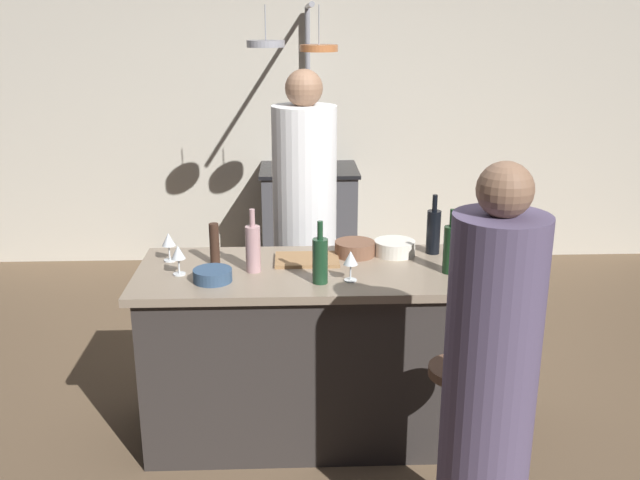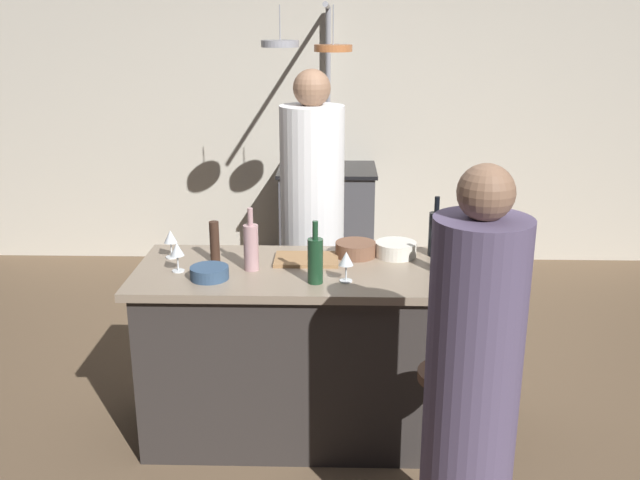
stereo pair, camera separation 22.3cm
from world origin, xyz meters
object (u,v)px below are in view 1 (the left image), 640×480
(guest_right, at_px, (488,394))
(mixing_bowl_wooden, at_px, (355,248))
(wine_glass_by_chef, at_px, (351,259))
(mixing_bowl_ceramic, at_px, (395,248))
(wine_bottle_green, at_px, (320,260))
(wine_glass_near_right_guest, at_px, (178,254))
(chef, at_px, (305,232))
(wine_bottle_red, at_px, (451,248))
(cutting_board, at_px, (307,260))
(wine_bottle_dark, at_px, (433,231))
(pepper_mill, at_px, (214,244))
(wine_glass_near_left_guest, at_px, (169,241))
(wine_bottle_rose, at_px, (253,248))
(stove_range, at_px, (309,220))
(bar_stool_right, at_px, (455,430))
(mixing_bowl_blue, at_px, (213,275))

(guest_right, xyz_separation_m, mixing_bowl_wooden, (-0.40, 1.16, 0.19))
(wine_glass_by_chef, bearing_deg, mixing_bowl_ceramic, 55.03)
(wine_bottle_green, distance_m, wine_glass_near_right_guest, 0.68)
(chef, bearing_deg, wine_bottle_red, -53.39)
(cutting_board, xyz_separation_m, mixing_bowl_ceramic, (0.46, 0.09, 0.03))
(wine_bottle_dark, relative_size, wine_glass_by_chef, 2.14)
(pepper_mill, xyz_separation_m, wine_bottle_dark, (1.11, 0.13, 0.02))
(wine_glass_near_left_guest, xyz_separation_m, mixing_bowl_ceramic, (1.15, 0.05, -0.07))
(wine_bottle_dark, bearing_deg, wine_bottle_rose, -165.37)
(pepper_mill, distance_m, wine_bottle_dark, 1.12)
(wine_bottle_rose, distance_m, wine_glass_near_right_guest, 0.35)
(mixing_bowl_wooden, bearing_deg, stove_range, 94.61)
(wine_bottle_dark, bearing_deg, wine_glass_near_left_guest, -177.02)
(bar_stool_right, height_order, wine_glass_by_chef, wine_glass_by_chef)
(bar_stool_right, relative_size, wine_glass_near_left_guest, 4.66)
(cutting_board, distance_m, mixing_bowl_ceramic, 0.47)
(guest_right, distance_m, wine_bottle_rose, 1.33)
(mixing_bowl_ceramic, bearing_deg, wine_bottle_dark, 4.92)
(chef, xyz_separation_m, mixing_bowl_ceramic, (0.45, -0.63, 0.10))
(chef, relative_size, mixing_bowl_blue, 9.90)
(mixing_bowl_blue, bearing_deg, wine_bottle_dark, 18.47)
(wine_bottle_green, bearing_deg, bar_stool_right, -37.36)
(stove_range, relative_size, mixing_bowl_wooden, 4.29)
(wine_bottle_red, xyz_separation_m, wine_bottle_rose, (-0.94, 0.06, -0.00))
(wine_bottle_green, bearing_deg, wine_glass_by_chef, 7.34)
(wine_bottle_dark, xyz_separation_m, mixing_bowl_wooden, (-0.41, -0.02, -0.08))
(mixing_bowl_blue, bearing_deg, chef, 65.57)
(wine_bottle_dark, distance_m, wine_glass_by_chef, 0.60)
(wine_bottle_green, xyz_separation_m, mixing_bowl_wooden, (0.19, 0.38, -0.08))
(chef, xyz_separation_m, mixing_bowl_blue, (-0.45, -0.99, 0.10))
(mixing_bowl_wooden, bearing_deg, wine_glass_by_chef, -98.15)
(wine_bottle_green, distance_m, mixing_bowl_wooden, 0.44)
(wine_glass_by_chef, height_order, wine_glass_near_right_guest, same)
(wine_bottle_red, relative_size, wine_glass_near_left_guest, 2.16)
(wine_glass_near_left_guest, bearing_deg, bar_stool_right, -30.35)
(guest_right, height_order, cutting_board, guest_right)
(pepper_mill, relative_size, wine_bottle_red, 0.67)
(cutting_board, xyz_separation_m, wine_glass_by_chef, (0.20, -0.28, 0.10))
(mixing_bowl_ceramic, bearing_deg, cutting_board, -168.78)
(wine_glass_by_chef, bearing_deg, wine_glass_near_right_guest, 171.90)
(bar_stool_right, distance_m, cutting_board, 1.10)
(chef, height_order, wine_bottle_green, chef)
(wine_bottle_rose, xyz_separation_m, mixing_bowl_ceramic, (0.72, 0.22, -0.08))
(wine_bottle_dark, bearing_deg, stove_range, 104.80)
(guest_right, bearing_deg, mixing_bowl_ceramic, 99.24)
(chef, bearing_deg, wine_bottle_rose, -107.13)
(bar_stool_right, bearing_deg, wine_glass_by_chef, 133.28)
(stove_range, height_order, mixing_bowl_blue, mixing_bowl_blue)
(cutting_board, height_order, mixing_bowl_ceramic, mixing_bowl_ceramic)
(pepper_mill, relative_size, wine_bottle_green, 0.71)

